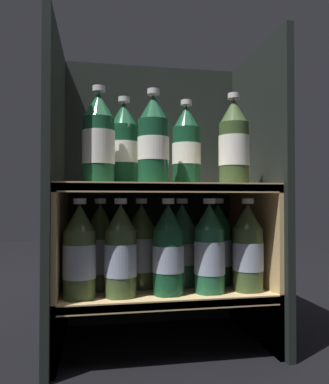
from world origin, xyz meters
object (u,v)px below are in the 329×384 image
(bottle_upper_back_1, at_px, (186,148))
(bottle_lower_front_0, at_px, (80,254))
(bottle_lower_front_1, at_px, (121,253))
(bottle_lower_back_1, at_px, (141,248))
(bottle_lower_front_3, at_px, (209,251))
(bottle_lower_front_4, at_px, (248,250))
(bottle_lower_back_2, at_px, (182,247))
(bottle_upper_front_0, at_px, (99,141))
(bottle_lower_front_2, at_px, (170,252))
(bottle_lower_back_0, at_px, (100,249))
(bottle_upper_front_2, at_px, (234,145))
(bottle_upper_front_1, at_px, (153,142))
(bottle_upper_back_0, at_px, (124,146))
(bottle_lower_back_3, at_px, (218,246))

(bottle_upper_back_1, xyz_separation_m, bottle_lower_front_0, (-0.29, -0.09, -0.28))
(bottle_lower_front_1, relative_size, bottle_lower_back_1, 1.00)
(bottle_lower_front_0, relative_size, bottle_lower_front_3, 1.00)
(bottle_lower_front_4, bearing_deg, bottle_lower_back_2, 150.91)
(bottle_upper_front_0, bearing_deg, bottle_lower_front_0, 180.00)
(bottle_lower_front_1, bearing_deg, bottle_lower_front_0, 180.00)
(bottle_upper_back_1, relative_size, bottle_lower_front_4, 1.00)
(bottle_lower_front_2, relative_size, bottle_lower_front_4, 1.00)
(bottle_lower_front_3, xyz_separation_m, bottle_lower_back_0, (-0.28, 0.09, -0.00))
(bottle_upper_front_2, distance_m, bottle_lower_front_1, 0.41)
(bottle_upper_front_1, bearing_deg, bottle_lower_front_0, 180.00)
(bottle_lower_back_1, height_order, bottle_lower_back_2, same)
(bottle_lower_back_1, distance_m, bottle_lower_back_2, 0.12)
(bottle_lower_front_0, relative_size, bottle_lower_front_1, 1.00)
(bottle_upper_front_2, distance_m, bottle_lower_back_2, 0.32)
(bottle_lower_back_1, bearing_deg, bottle_upper_front_2, -20.55)
(bottle_lower_front_1, bearing_deg, bottle_lower_back_2, 26.49)
(bottle_upper_back_0, bearing_deg, bottle_upper_back_1, 0.00)
(bottle_upper_front_2, xyz_separation_m, bottle_lower_front_0, (-0.40, 0.00, -0.28))
(bottle_lower_front_1, bearing_deg, bottle_upper_front_1, -0.00)
(bottle_lower_front_3, height_order, bottle_lower_back_3, same)
(bottle_upper_front_1, relative_size, bottle_upper_front_2, 1.00)
(bottle_upper_back_0, height_order, bottle_lower_front_0, bottle_upper_back_0)
(bottle_upper_back_0, xyz_separation_m, bottle_lower_back_2, (0.17, 0.00, -0.28))
(bottle_lower_back_3, bearing_deg, bottle_upper_front_1, -156.26)
(bottle_lower_back_0, bearing_deg, bottle_lower_front_0, -119.48)
(bottle_upper_front_2, bearing_deg, bottle_lower_front_3, -180.00)
(bottle_lower_front_2, relative_size, bottle_lower_back_1, 1.00)
(bottle_upper_front_1, bearing_deg, bottle_upper_back_1, 39.30)
(bottle_lower_front_4, relative_size, bottle_lower_back_2, 1.00)
(bottle_upper_front_0, distance_m, bottle_lower_back_2, 0.38)
(bottle_lower_back_3, bearing_deg, bottle_lower_front_4, -58.99)
(bottle_lower_front_2, height_order, bottle_lower_back_2, same)
(bottle_upper_back_1, height_order, bottle_lower_back_0, bottle_upper_back_1)
(bottle_lower_back_0, distance_m, bottle_lower_back_1, 0.11)
(bottle_upper_front_1, height_order, bottle_lower_back_0, bottle_upper_front_1)
(bottle_lower_front_2, bearing_deg, bottle_lower_front_1, 180.00)
(bottle_upper_front_1, bearing_deg, bottle_upper_front_2, 0.00)
(bottle_lower_front_0, distance_m, bottle_lower_back_0, 0.10)
(bottle_upper_back_1, distance_m, bottle_lower_front_4, 0.33)
(bottle_lower_front_1, bearing_deg, bottle_lower_front_4, 0.00)
(bottle_upper_front_1, bearing_deg, bottle_lower_front_1, 180.00)
(bottle_lower_front_3, height_order, bottle_lower_back_1, same)
(bottle_lower_front_3, relative_size, bottle_lower_back_1, 1.00)
(bottle_lower_front_0, xyz_separation_m, bottle_lower_back_0, (0.05, 0.09, -0.00))
(bottle_lower_front_1, xyz_separation_m, bottle_lower_front_2, (0.13, -0.00, 0.00))
(bottle_upper_front_2, relative_size, bottle_lower_back_2, 1.00)
(bottle_lower_front_2, height_order, bottle_lower_back_3, same)
(bottle_upper_back_0, relative_size, bottle_lower_back_3, 1.00)
(bottle_upper_front_1, distance_m, bottle_lower_back_3, 0.36)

